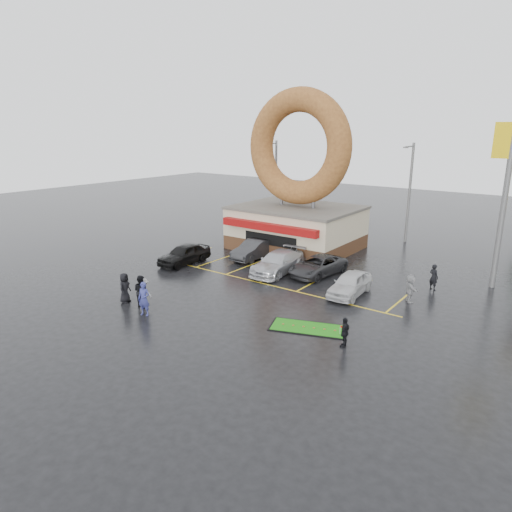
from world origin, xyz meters
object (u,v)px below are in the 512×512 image
Objects in this scene: car_grey at (318,266)px; car_black at (184,254)px; person_blue at (144,299)px; streetlight_left at (275,181)px; streetlight_mid at (409,191)px; putting_green at (309,328)px; car_white at (350,284)px; person_cameraman at (345,332)px; dumpster at (261,232)px; shell_sign at (508,175)px; car_silver at (278,263)px; donut_shop at (297,198)px; car_dgrey at (254,249)px.

car_black is at bearing -151.34° from car_grey.
streetlight_left is at bearing 90.18° from person_blue.
streetlight_mid is 2.03× the size of putting_green.
person_blue is at bearing -56.63° from car_black.
person_cameraman is (2.94, -6.73, 0.03)m from car_white.
putting_green is (16.54, -20.96, -4.75)m from streetlight_left.
dumpster is 20.50m from putting_green.
shell_sign reaches higher than person_blue.
putting_green is at bearing 7.48° from person_blue.
shell_sign is at bearing 21.31° from car_silver.
shell_sign is 23.00m from car_black.
shell_sign is 24.46m from streetlight_left.
car_silver is (9.79, -13.93, -4.00)m from streetlight_left.
donut_shop is 8.37m from car_silver.
person_cameraman is (-4.04, -13.82, -6.62)m from shell_sign.
person_blue reaches higher than car_dgrey.
person_blue is at bearing -79.72° from dumpster.
streetlight_mid is 5.00× the size of dumpster.
streetlight_left is 17.06m from car_black.
car_dgrey is 4.19m from car_silver.
car_silver is at bearing -105.75° from streetlight_mid.
donut_shop is 3.14× the size of car_white.
donut_shop is 6.26m from car_dgrey.
car_silver is at bearing -29.48° from car_dgrey.
streetlight_left is 2.10× the size of car_white.
car_dgrey is (-0.89, -4.97, -3.70)m from donut_shop.
car_grey is 4.36m from car_white.
dumpster is at bearing 168.50° from donut_shop.
shell_sign is at bearing -44.73° from streetlight_mid.
putting_green is (8.38, 3.98, -0.94)m from person_blue.
person_cameraman is at bearing -48.90° from streetlight_left.
car_dgrey reaches higher than putting_green.
car_dgrey is (6.11, -11.92, -4.02)m from streetlight_left.
streetlight_mid is at bearing 71.09° from car_silver.
car_dgrey is at bearing -62.84° from streetlight_left.
car_white is at bearing -39.92° from dumpster.
car_grey is 1.16× the size of car_white.
streetlight_left is 22.32m from car_white.
car_black reaches higher than putting_green.
car_silver is 12.04m from person_cameraman.
car_grey is 1.12× the size of putting_green.
car_dgrey is (3.46, 4.46, -0.02)m from car_black.
dumpster is at bearing -139.00° from person_cameraman.
streetlight_mid is 26.87m from person_blue.
streetlight_left is at bearing 133.47° from car_white.
donut_shop is at bearing -131.38° from streetlight_mid.
donut_shop reaches higher than dumpster.
donut_shop reaches higher than car_white.
shell_sign is 18.57m from car_dgrey.
donut_shop is 8.68m from car_grey.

